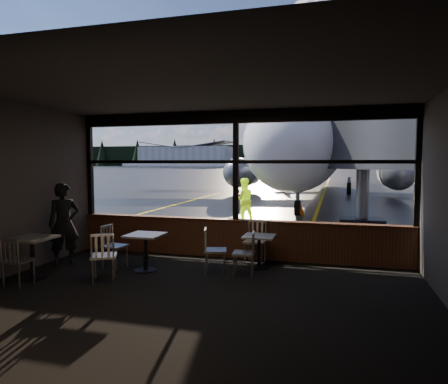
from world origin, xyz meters
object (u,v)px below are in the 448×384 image
at_px(cafe_table_left, 33,258).
at_px(passenger, 64,224).
at_px(jet_bridge, 375,158).
at_px(chair_near_n, 255,242).
at_px(airliner, 317,117).
at_px(chair_left_s, 18,261).
at_px(ground_crew, 243,200).
at_px(cone_wing, 237,189).
at_px(chair_near_e, 244,254).
at_px(cone_nose, 300,208).
at_px(chair_mid_w, 115,247).
at_px(chair_near_w, 215,251).
at_px(cafe_table_near, 259,252).
at_px(chair_mid_s, 104,256).
at_px(cafe_table_mid, 145,253).

distance_m(cafe_table_left, passenger, 1.21).
height_order(jet_bridge, chair_near_n, jet_bridge).
bearing_deg(airliner, chair_near_n, -90.00).
bearing_deg(jet_bridge, cafe_table_left, -130.31).
relative_size(chair_left_s, passenger, 0.50).
distance_m(ground_crew, cone_wing, 15.09).
bearing_deg(chair_near_e, cafe_table_left, 102.41).
height_order(airliner, jet_bridge, airliner).
xyz_separation_m(cafe_table_left, chair_left_s, (0.07, -0.43, 0.05)).
distance_m(cone_nose, cone_wing, 13.00).
distance_m(chair_near_e, chair_near_n, 1.03).
xyz_separation_m(airliner, chair_near_n, (-0.39, -20.86, -5.06)).
xyz_separation_m(chair_near_e, cone_nose, (0.30, 9.91, -0.18)).
bearing_deg(chair_mid_w, chair_near_w, 102.23).
bearing_deg(cafe_table_left, cone_wing, 93.58).
bearing_deg(jet_bridge, chair_near_w, -117.92).
height_order(cafe_table_near, chair_mid_w, chair_mid_w).
relative_size(chair_near_e, chair_mid_s, 0.93).
distance_m(airliner, chair_left_s, 24.58).
bearing_deg(chair_left_s, ground_crew, 76.05).
relative_size(cafe_table_left, cone_nose, 1.53).
bearing_deg(passenger, cafe_table_mid, -45.35).
bearing_deg(chair_near_e, ground_crew, 6.41).
distance_m(cafe_table_mid, cone_wing, 22.09).
relative_size(chair_near_n, cone_wing, 1.76).
bearing_deg(chair_near_n, chair_mid_s, 43.40).
bearing_deg(passenger, chair_mid_w, -43.07).
height_order(cafe_table_left, chair_near_w, chair_near_w).
bearing_deg(chair_mid_s, cafe_table_mid, 36.56).
bearing_deg(cone_wing, chair_left_s, -86.32).
bearing_deg(cone_wing, jet_bridge, -60.05).
relative_size(jet_bridge, chair_near_e, 12.39).
bearing_deg(chair_mid_w, chair_mid_s, 25.93).
bearing_deg(airliner, chair_mid_w, -97.26).
bearing_deg(chair_mid_w, cafe_table_mid, 94.10).
height_order(cafe_table_near, cone_nose, cafe_table_near).
bearing_deg(jet_bridge, cone_wing, 119.95).
height_order(cafe_table_near, chair_mid_s, chair_mid_s).
bearing_deg(cafe_table_mid, cone_nose, 76.88).
relative_size(chair_near_n, ground_crew, 0.57).
bearing_deg(chair_near_n, cafe_table_near, 115.20).
bearing_deg(chair_mid_s, chair_near_e, -2.60).
distance_m(chair_near_w, cone_nose, 9.96).
bearing_deg(cafe_table_near, chair_near_n, 111.82).
distance_m(cafe_table_mid, chair_left_s, 2.37).
bearing_deg(chair_left_s, airliner, 80.33).
bearing_deg(cafe_table_mid, chair_mid_s, -117.17).
xyz_separation_m(chair_near_e, chair_near_n, (0.03, 1.03, 0.04)).
relative_size(chair_left_s, ground_crew, 0.55).
xyz_separation_m(airliner, ground_crew, (-2.01, -14.88, -4.70)).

